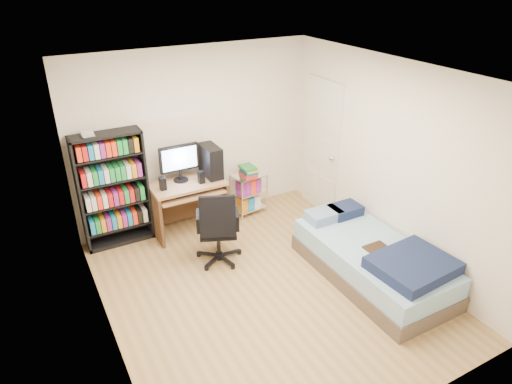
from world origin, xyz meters
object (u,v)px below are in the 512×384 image
media_shelf (113,189)px  office_chair (219,240)px  computer_desk (193,184)px  bed (374,261)px

media_shelf → office_chair: size_ratio=1.62×
computer_desk → media_shelf: bearing=172.1°
media_shelf → bed: (2.48, -2.30, -0.55)m
office_chair → bed: bearing=-16.3°
media_shelf → computer_desk: bearing=-7.9°
media_shelf → computer_desk: media_shelf is taller
computer_desk → office_chair: computer_desk is taller
computer_desk → bed: bearing=-56.4°
computer_desk → bed: (1.43, -2.15, -0.43)m
media_shelf → computer_desk: size_ratio=1.28×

